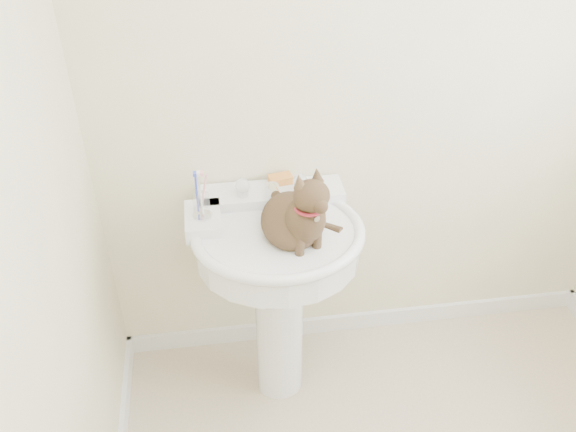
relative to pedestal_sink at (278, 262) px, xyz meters
name	(u,v)px	position (x,y,z in m)	size (l,w,h in m)	color
wall_back	(381,87)	(0.43, 0.29, 0.55)	(2.20, 0.00, 2.50)	#F2E4BB
wall_left	(2,340)	(-0.67, -0.81, 0.55)	(0.00, 2.20, 2.50)	#F2E4BB
baseboard_back	(360,320)	(0.43, 0.28, -0.66)	(2.20, 0.02, 0.09)	white
pedestal_sink	(278,262)	(0.00, 0.00, 0.00)	(0.65, 0.64, 0.89)	white
faucet	(272,187)	(0.00, 0.16, 0.24)	(0.28, 0.12, 0.14)	silver
soap_bar	(281,179)	(0.05, 0.25, 0.21)	(0.09, 0.06, 0.03)	orange
toothbrush_cup	(201,205)	(-0.26, 0.07, 0.24)	(0.07, 0.07, 0.18)	silver
cat	(295,218)	(0.06, -0.06, 0.24)	(0.24, 0.30, 0.44)	brown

